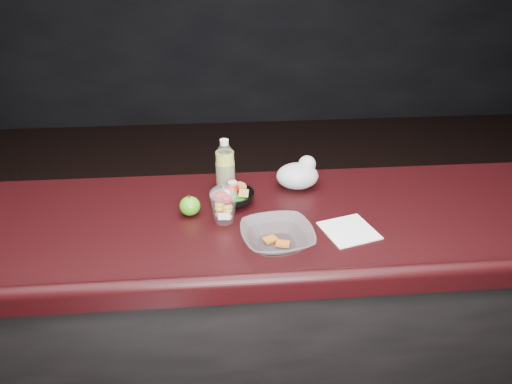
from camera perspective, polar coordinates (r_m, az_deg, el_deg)
counter at (r=1.89m, az=-0.34°, el=-16.41°), size 4.06×0.71×1.02m
lemonade_bottle at (r=1.70m, az=-3.86°, el=2.67°), size 0.07×0.07×0.21m
fruit_cup at (r=1.53m, az=-4.07°, el=-1.48°), size 0.09×0.09×0.13m
green_apple at (r=1.60m, az=-8.27°, el=-1.73°), size 0.07×0.07×0.08m
plastic_bag at (r=1.76m, az=5.36°, el=2.21°), size 0.16×0.13×0.12m
snack_bowl at (r=1.65m, az=-2.81°, el=-0.57°), size 0.16×0.16×0.08m
takeout_bowl at (r=1.43m, az=2.67°, el=-5.64°), size 0.25×0.25×0.06m
paper_napkin at (r=1.54m, az=11.54°, el=-4.74°), size 0.20×0.20×0.00m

